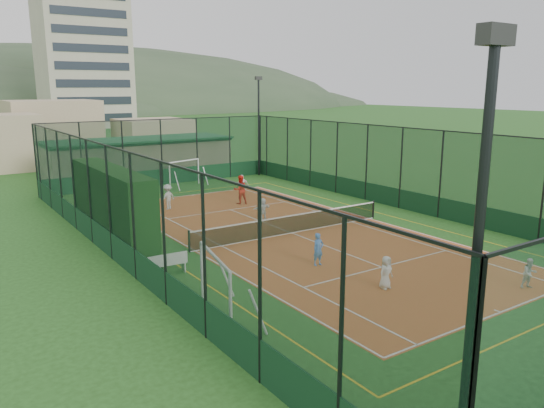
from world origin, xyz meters
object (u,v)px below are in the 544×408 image
Objects in this scene: child_near_right at (530,273)px; child_far_back at (263,209)px; floodlight_sw at (473,299)px; clubhouse at (139,157)px; child_near_mid at (318,249)px; child_far_right at (242,185)px; child_far_left at (168,197)px; futsal_goal_far at (185,174)px; futsal_goal_near at (215,288)px; white_bench at (166,263)px; apartment_tower at (82,45)px; coach at (240,190)px; floodlight_ne at (259,127)px; child_near_left at (386,272)px.

child_near_right is 0.93× the size of child_far_back.
child_near_right is at bearing 25.44° from floodlight_sw.
clubhouse reaches higher than child_near_mid.
clubhouse reaches higher than child_far_right.
child_far_back is (3.40, -5.52, -0.15)m from child_far_left.
futsal_goal_far is 5.87m from child_far_right.
child_far_left is (5.07, 15.74, -0.30)m from futsal_goal_near.
futsal_goal_far is 2.16× the size of child_near_mid.
floodlight_sw is 39.63m from clubhouse.
apartment_tower is at bearing 79.41° from white_bench.
child_far_right reaches higher than child_near_mid.
floodlight_sw is 4.45× the size of coach.
futsal_goal_far is 7.80m from child_far_left.
clubhouse is (-8.60, 5.40, -2.55)m from floodlight_ne.
futsal_goal_near is 24.17m from futsal_goal_far.
clubhouse is 30.23m from child_near_left.
child_far_right is (2.85, -12.27, -0.83)m from clubhouse.
child_far_left is 1.06× the size of child_far_right.
child_near_left is 18.45m from child_far_right.
floodlight_ne is 24.05m from child_near_mid.
apartment_tower is 19.43× the size of child_far_left.
apartment_tower reaches higher than floodlight_ne.
clubhouse is at bearing 83.76° from child_near_left.
apartment_tower is at bearing 78.24° from child_near_left.
futsal_goal_far is 2.06× the size of child_far_right.
futsal_goal_near reaches higher than white_bench.
futsal_goal_far is 12.14m from child_far_back.
futsal_goal_far is (9.24, 22.33, -0.11)m from futsal_goal_near.
child_near_right is 14.59m from child_far_back.
child_far_left is at bearing -6.16° from futsal_goal_near.
clubhouse reaches higher than child_near_right.
floodlight_ne is 4.99× the size of white_bench.
child_far_left is at bearing 129.17° from child_near_right.
floodlight_ne is at bearing -116.28° from child_far_right.
coach is (3.00, 15.72, 0.30)m from child_near_left.
child_near_left is at bearing 89.62° from child_far_right.
floodlight_sw is 5.91× the size of child_near_mid.
white_bench is 0.49× the size of futsal_goal_near.
child_far_back is at bearing -121.78° from floodlight_ne.
child_near_left is at bearing -93.07° from clubhouse.
clubhouse is 18.82m from child_far_back.
child_near_left is 3.51m from child_near_mid.
floodlight_ne is 4.45× the size of coach.
apartment_tower is 76.51m from coach.
floodlight_sw is 5.65× the size of child_far_right.
child_far_back is at bearing 82.30° from child_far_right.
futsal_goal_near is at bearing 87.39° from floodlight_sw.
futsal_goal_near is 11.78m from child_near_right.
child_far_right is 1.17× the size of child_far_back.
child_far_left is (-11.70, -7.87, -3.34)m from floodlight_ne.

